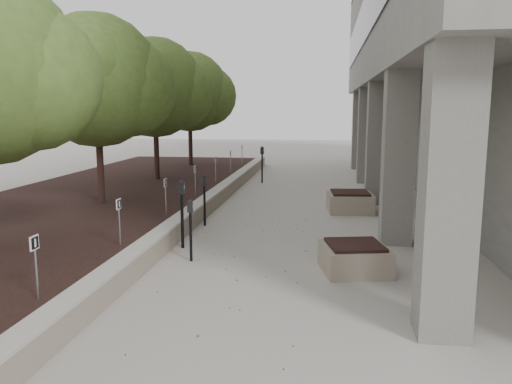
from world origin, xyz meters
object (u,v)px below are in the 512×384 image
Objects in this scene: parking_meter_4 at (205,200)px; planter_back at (350,201)px; crabapple_tree_4 at (155,109)px; parking_meter_3 at (191,230)px; crabapple_tree_3 at (97,109)px; crabapple_tree_5 at (190,109)px; planter_front at (355,257)px; parking_meter_5 at (262,165)px; parking_meter_2 at (182,214)px.

parking_meter_4 reaches higher than planter_back.
planter_back is at bearing -24.90° from crabapple_tree_4.
planter_back is (3.49, 5.71, -0.34)m from parking_meter_3.
crabapple_tree_3 and crabapple_tree_5 have the same top height.
crabapple_tree_5 reaches higher than parking_meter_3.
parking_meter_4 is 5.14m from planter_front.
crabapple_tree_5 reaches higher than parking_meter_5.
crabapple_tree_4 is 8.53m from planter_back.
planter_front is at bearing -10.28° from parking_meter_3.
crabapple_tree_4 is at bearing 155.10° from planter_back.
parking_meter_2 is (3.36, -3.14, -2.34)m from crabapple_tree_3.
crabapple_tree_5 is (0.00, 5.00, 0.00)m from crabapple_tree_4.
crabapple_tree_5 is (0.00, 10.00, 0.00)m from crabapple_tree_3.
crabapple_tree_5 is 13.76m from parking_meter_2.
parking_meter_5 reaches higher than planter_back.
planter_back is (3.44, -5.57, -0.47)m from parking_meter_5.
parking_meter_5 reaches higher than parking_meter_4.
crabapple_tree_3 is 4.47× the size of planter_front.
planter_front is 0.91× the size of planter_back.
crabapple_tree_3 reaches higher than planter_front.
parking_meter_4 is at bearing -15.05° from crabapple_tree_3.
crabapple_tree_5 is 5.33m from parking_meter_5.
parking_meter_5 is (0.54, 8.07, 0.08)m from parking_meter_4.
parking_meter_5 is at bearing 105.92° from planter_front.
parking_meter_5 is at bearing 85.72° from parking_meter_2.
parking_meter_4 reaches higher than planter_front.
planter_front is at bearing -57.69° from parking_meter_5.
parking_meter_5 is 11.96m from planter_front.
planter_front is (3.79, -1.18, -0.50)m from parking_meter_2.
parking_meter_2 is at bearing -43.05° from crabapple_tree_3.
crabapple_tree_4 is 5.00m from crabapple_tree_5.
crabapple_tree_3 is at bearing -101.93° from parking_meter_5.
parking_meter_2 is at bearing 162.65° from planter_front.
crabapple_tree_3 is 7.99m from planter_back.
planter_front is at bearing -52.52° from crabapple_tree_4.
crabapple_tree_3 reaches higher than parking_meter_5.
planter_back is at bearing 88.47° from planter_front.
crabapple_tree_3 is at bearing 135.50° from parking_meter_2.
crabapple_tree_4 is 7.19m from parking_meter_4.
parking_meter_4 is (-0.03, 2.24, -0.09)m from parking_meter_2.
planter_front is (3.33, -0.22, -0.37)m from parking_meter_3.
crabapple_tree_5 is 11.65m from parking_meter_4.
parking_meter_3 is (3.81, -9.10, -2.46)m from crabapple_tree_4.
parking_meter_2 is 1.13× the size of parking_meter_4.
crabapple_tree_4 reaches higher than parking_meter_2.
planter_back is (3.97, 2.50, -0.39)m from parking_meter_4.
crabapple_tree_4 is 4.47× the size of planter_front.
parking_meter_5 is at bearing -36.14° from crabapple_tree_5.
crabapple_tree_3 is at bearing -90.00° from crabapple_tree_5.
parking_meter_3 is at bearing -73.88° from parking_meter_5.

